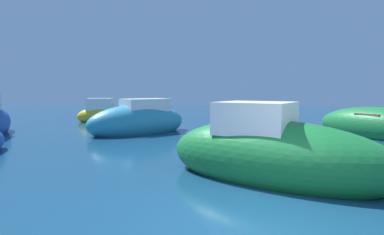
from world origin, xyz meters
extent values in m
plane|color=navy|center=(0.00, 0.00, 0.00)|extent=(80.00, 80.00, 0.00)
ellipsoid|color=#1E479E|center=(0.91, 14.39, 0.39)|extent=(4.16, 2.58, 1.41)
cube|color=brown|center=(0.91, 14.39, 0.85)|extent=(1.09, 1.42, 0.08)
ellipsoid|color=#197233|center=(0.54, 2.65, 0.50)|extent=(5.67, 4.11, 1.81)
cube|color=white|center=(0.15, 2.84, 1.43)|extent=(2.14, 2.05, 0.77)
ellipsoid|color=#197233|center=(6.05, 9.90, 0.48)|extent=(4.78, 5.68, 1.75)
cube|color=brown|center=(6.05, 9.90, 1.05)|extent=(1.91, 1.80, 0.08)
ellipsoid|color=teal|center=(-4.94, 9.92, 0.50)|extent=(5.06, 5.12, 1.82)
cube|color=white|center=(-4.65, 10.22, 1.36)|extent=(2.50, 2.52, 0.63)
ellipsoid|color=gold|center=(-8.78, 14.86, 0.36)|extent=(3.87, 1.87, 1.30)
cube|color=white|center=(-9.07, 14.82, 1.16)|extent=(1.76, 1.07, 0.83)
camera|label=1|loc=(-0.45, -4.53, 2.08)|focal=28.44mm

